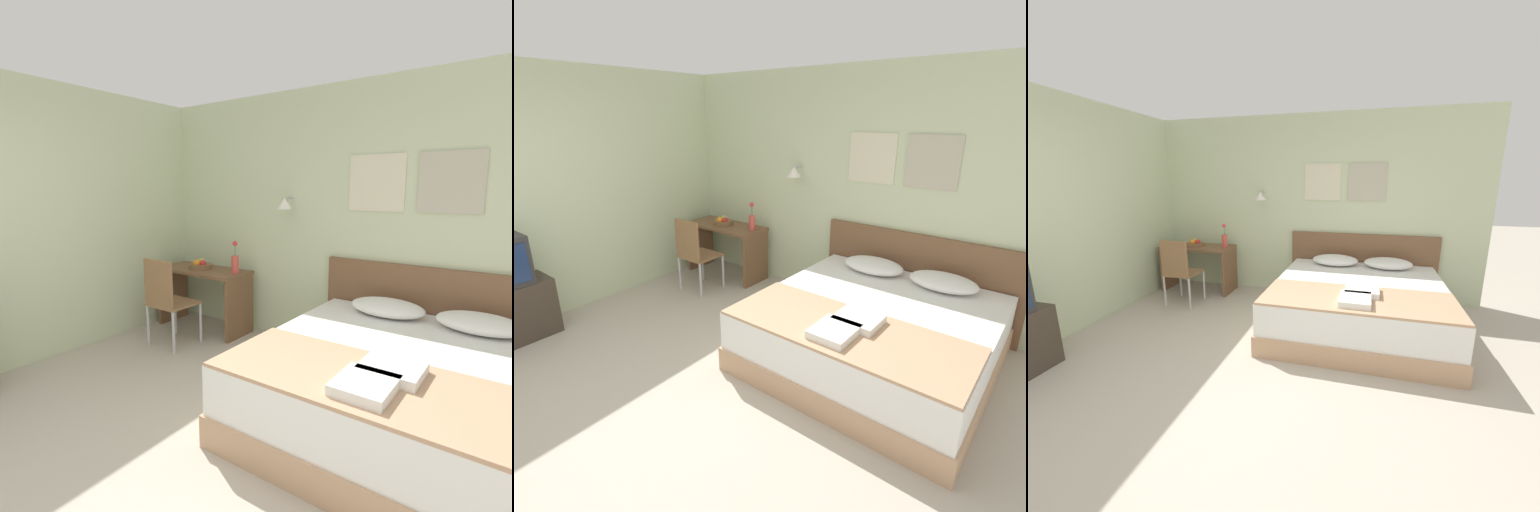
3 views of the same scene
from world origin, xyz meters
TOP-DOWN VIEW (x-y plane):
  - wall_back at (0.01, 2.91)m, footprint 5.20×0.31m
  - bed at (0.96, 1.84)m, footprint 1.97×1.96m
  - headboard at (0.96, 2.85)m, footprint 2.09×0.06m
  - pillow_left at (0.61, 2.56)m, footprint 0.63×0.41m
  - pillow_right at (1.32, 2.56)m, footprint 0.63×0.41m
  - throw_blanket at (0.96, 1.27)m, footprint 1.91×0.78m
  - folded_towel_near_foot at (1.01, 1.41)m, footprint 0.34×0.31m
  - folded_towel_mid_bed at (0.95, 1.13)m, footprint 0.30×0.35m
  - desk at (-1.55, 2.53)m, footprint 1.11×0.51m
  - desk_chair at (-1.47, 1.88)m, footprint 0.43×0.43m
  - fruit_bowl at (-1.58, 2.52)m, footprint 0.26×0.26m
  - flower_vase at (-1.09, 2.56)m, footprint 0.08×0.08m

SIDE VIEW (x-z plane):
  - bed at x=0.96m, z-range 0.00..0.55m
  - headboard at x=0.96m, z-range 0.00..0.97m
  - desk at x=-1.55m, z-range 0.14..0.86m
  - desk_chair at x=-1.47m, z-range 0.07..1.01m
  - throw_blanket at x=0.96m, z-range 0.56..0.58m
  - folded_towel_near_foot at x=1.01m, z-range 0.58..0.64m
  - folded_towel_mid_bed at x=0.95m, z-range 0.58..0.64m
  - pillow_left at x=0.61m, z-range 0.56..0.70m
  - pillow_right at x=1.32m, z-range 0.56..0.70m
  - fruit_bowl at x=-1.58m, z-range 0.70..0.82m
  - flower_vase at x=-1.09m, z-range 0.67..1.03m
  - wall_back at x=0.01m, z-range 0.01..2.66m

